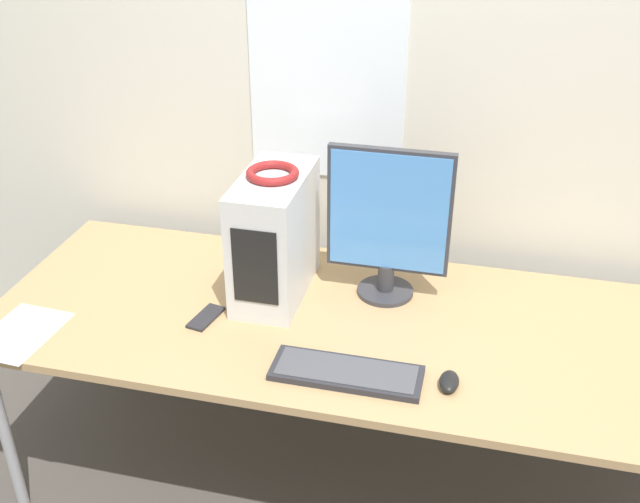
% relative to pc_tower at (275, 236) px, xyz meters
% --- Properties ---
extents(wall_back, '(8.00, 0.07, 2.70)m').
position_rel_pc_tower_xyz_m(wall_back, '(0.33, 0.47, 0.40)').
color(wall_back, beige).
rests_on(wall_back, ground_plane).
extents(desk, '(2.49, 0.92, 0.74)m').
position_rel_pc_tower_xyz_m(desk, '(0.33, -0.12, -0.25)').
color(desk, tan).
rests_on(desk, ground_plane).
extents(pc_tower, '(0.21, 0.43, 0.43)m').
position_rel_pc_tower_xyz_m(pc_tower, '(0.00, 0.00, 0.00)').
color(pc_tower, silver).
rests_on(pc_tower, desk).
extents(headphones, '(0.17, 0.17, 0.03)m').
position_rel_pc_tower_xyz_m(headphones, '(0.00, 0.00, 0.23)').
color(headphones, maroon).
rests_on(headphones, pc_tower).
extents(monitor_main, '(0.41, 0.19, 0.53)m').
position_rel_pc_tower_xyz_m(monitor_main, '(0.37, 0.07, 0.06)').
color(monitor_main, '#333338').
rests_on(monitor_main, desk).
extents(keyboard, '(0.44, 0.16, 0.02)m').
position_rel_pc_tower_xyz_m(keyboard, '(0.34, -0.40, -0.20)').
color(keyboard, '#28282D').
rests_on(keyboard, desk).
extents(mouse, '(0.06, 0.10, 0.03)m').
position_rel_pc_tower_xyz_m(mouse, '(0.63, -0.38, -0.20)').
color(mouse, black).
rests_on(mouse, desk).
extents(cell_phone, '(0.09, 0.16, 0.01)m').
position_rel_pc_tower_xyz_m(cell_phone, '(-0.18, -0.22, -0.21)').
color(cell_phone, '#232328').
rests_on(cell_phone, desk).
extents(paper_sheet_left, '(0.23, 0.31, 0.00)m').
position_rel_pc_tower_xyz_m(paper_sheet_left, '(-0.72, -0.44, -0.21)').
color(paper_sheet_left, white).
rests_on(paper_sheet_left, desk).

